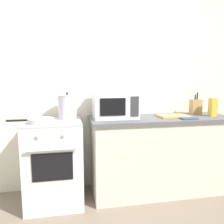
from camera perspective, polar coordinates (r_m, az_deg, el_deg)
back_wall at (r=2.89m, az=-1.37°, el=5.94°), size 4.40×0.10×2.50m
lower_cabinet_right at (r=2.88m, az=11.99°, el=-10.72°), size 1.64×0.56×0.88m
countertop_right at (r=2.76m, az=12.27°, el=-1.65°), size 1.70×0.60×0.04m
stove at (r=2.64m, az=-14.24°, el=-12.05°), size 0.60×0.64×0.92m
stock_pot at (r=2.61m, az=-11.13°, el=1.30°), size 0.30×0.21×0.30m
frying_pan at (r=2.44m, az=-17.62°, el=-2.09°), size 0.46×0.26×0.05m
microwave at (r=2.63m, az=0.74°, el=1.78°), size 0.50×0.37×0.30m
cutting_board at (r=2.80m, az=15.16°, el=-1.00°), size 0.36×0.26×0.02m
knife_block at (r=3.09m, az=20.29°, el=1.24°), size 0.13×0.10×0.28m
pasta_box at (r=3.02m, az=24.01°, el=1.13°), size 0.08×0.08×0.22m
oven_mitt at (r=2.71m, az=18.56°, el=-1.49°), size 0.18×0.14×0.02m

